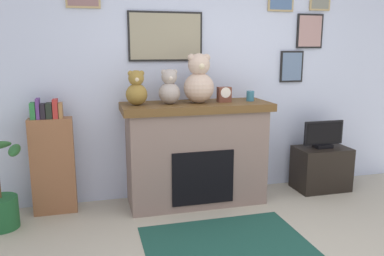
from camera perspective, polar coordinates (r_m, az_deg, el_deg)
back_wall at (r=4.49m, az=2.42°, el=7.03°), size 5.20×0.15×2.60m
fireplace at (r=4.23m, az=0.56°, el=-3.61°), size 1.57×0.62×1.10m
bookshelf at (r=4.19m, az=-19.69°, el=-4.66°), size 0.42×0.16×1.19m
potted_plant at (r=4.10m, az=-26.24°, el=-9.14°), size 0.47×0.51×0.84m
tv_stand at (r=4.93m, az=18.34°, el=-5.62°), size 0.62×0.40×0.51m
television at (r=4.83m, az=18.65°, el=-1.02°), size 0.49×0.14×0.32m
area_rug at (r=3.58m, az=4.80°, el=-16.13°), size 1.42×0.92×0.01m
candle_jar at (r=4.30m, az=8.51°, el=4.65°), size 0.08×0.08×0.11m
mantel_clock at (r=4.18m, az=4.72°, el=4.91°), size 0.14×0.10×0.16m
teddy_bear_brown at (r=3.96m, az=-8.12°, el=5.58°), size 0.22×0.22×0.35m
teddy_bear_grey at (r=4.02m, az=-3.32°, el=5.81°), size 0.22×0.22×0.36m
teddy_bear_cream at (r=4.08m, az=1.02°, el=6.90°), size 0.32×0.32×0.51m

